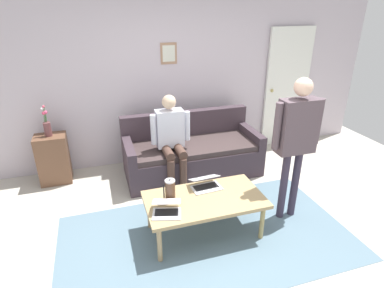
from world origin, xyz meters
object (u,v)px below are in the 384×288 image
(coffee_table, at_px, (205,201))
(person_seated, at_px, (171,136))
(couch, at_px, (192,153))
(french_press, at_px, (170,190))
(laptop_left, at_px, (206,184))
(flower_vase, at_px, (47,126))
(interior_door, at_px, (286,88))
(side_shelf, at_px, (54,159))
(person_standing, at_px, (297,133))
(laptop_center, at_px, (167,209))

(coffee_table, distance_m, person_seated, 1.22)
(couch, distance_m, coffee_table, 1.44)
(couch, xyz_separation_m, french_press, (0.65, 1.33, 0.28))
(laptop_left, height_order, flower_vase, flower_vase)
(couch, distance_m, french_press, 1.51)
(interior_door, xyz_separation_m, couch, (1.92, 0.58, -0.72))
(couch, distance_m, flower_vase, 2.06)
(french_press, xyz_separation_m, side_shelf, (1.30, -1.65, -0.23))
(person_standing, bearing_deg, interior_door, -120.35)
(coffee_table, xyz_separation_m, side_shelf, (1.67, -1.72, -0.06))
(interior_door, distance_m, person_standing, 2.29)
(coffee_table, relative_size, laptop_left, 3.64)
(person_standing, bearing_deg, flower_vase, -32.28)
(laptop_left, height_order, person_seated, person_seated)
(laptop_center, bearing_deg, person_seated, -106.31)
(interior_door, distance_m, flower_vase, 3.89)
(coffee_table, distance_m, flower_vase, 2.44)
(couch, relative_size, flower_vase, 4.64)
(french_press, xyz_separation_m, person_standing, (-1.42, 0.07, 0.50))
(couch, height_order, laptop_left, couch)
(coffee_table, xyz_separation_m, person_seated, (0.07, -1.18, 0.31))
(person_standing, xyz_separation_m, person_seated, (1.13, -1.17, -0.36))
(side_shelf, bearing_deg, flower_vase, -81.41)
(french_press, bearing_deg, side_shelf, -51.68)
(interior_door, xyz_separation_m, laptop_left, (2.13, 1.77, -0.53))
(person_seated, bearing_deg, flower_vase, -18.93)
(interior_door, xyz_separation_m, person_standing, (1.16, 1.98, 0.06))
(couch, height_order, laptop_center, couch)
(laptop_left, xyz_separation_m, person_standing, (-0.97, 0.20, 0.59))
(coffee_table, distance_m, laptop_center, 0.48)
(laptop_left, bearing_deg, couch, -99.81)
(french_press, bearing_deg, person_seated, -104.90)
(side_shelf, xyz_separation_m, person_standing, (-2.72, 1.72, 0.73))
(interior_door, bearing_deg, french_press, 36.55)
(coffee_table, relative_size, side_shelf, 1.79)
(coffee_table, xyz_separation_m, laptop_left, (-0.08, -0.20, 0.08))
(flower_vase, height_order, person_standing, person_standing)
(laptop_center, bearing_deg, couch, -115.82)
(laptop_left, relative_size, flower_vase, 0.82)
(french_press, height_order, flower_vase, flower_vase)
(coffee_table, bearing_deg, couch, -101.74)
(interior_door, bearing_deg, coffee_table, 41.79)
(coffee_table, xyz_separation_m, person_standing, (-1.06, -0.00, 0.67))
(interior_door, distance_m, laptop_left, 2.82)
(coffee_table, height_order, person_standing, person_standing)
(side_shelf, height_order, flower_vase, flower_vase)
(laptop_left, distance_m, laptop_center, 0.63)
(french_press, relative_size, flower_vase, 0.65)
(french_press, distance_m, flower_vase, 2.13)
(couch, relative_size, laptop_left, 5.66)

